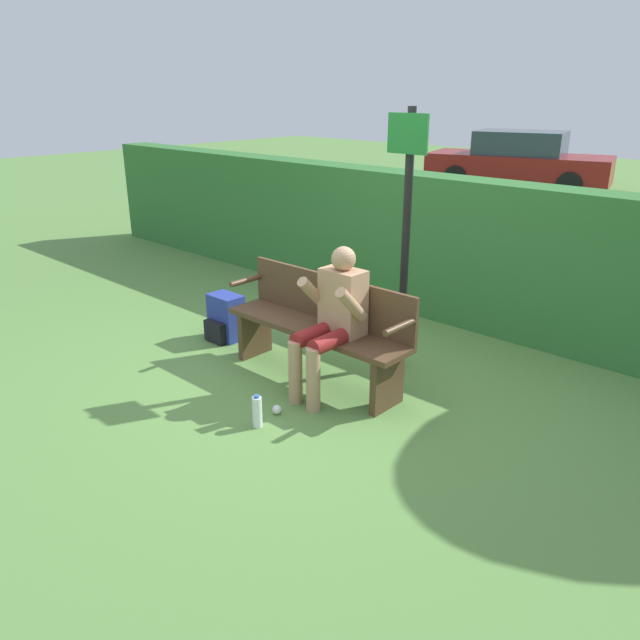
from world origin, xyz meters
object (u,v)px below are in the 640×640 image
Objects in this scene: person_seated at (333,316)px; backpack at (225,318)px; park_bench at (320,325)px; water_bottle at (257,412)px; signpost at (406,223)px; parked_car at (518,162)px.

person_seated is 2.65× the size of backpack.
person_seated reaches higher than backpack.
park_bench is 3.89× the size of backpack.
backpack is (-1.28, 0.01, -0.27)m from park_bench.
signpost reaches higher than water_bottle.
backpack is at bearing -92.71° from parked_car.
water_bottle is at bearing -86.91° from parked_car.
signpost is at bearing 21.91° from backpack.
park_bench is 0.80× the size of signpost.
person_seated is at bearing -27.37° from park_bench.
park_bench reaches higher than backpack.
park_bench is 1.47× the size of person_seated.
backpack is at bearing -158.09° from signpost.
person_seated is 0.96m from water_bottle.
backpack is 1.76× the size of water_bottle.
parked_car is (-3.67, 11.08, 0.16)m from park_bench.
person_seated is 1.02m from signpost.
parked_car is (-2.40, 11.07, 0.42)m from backpack.
signpost is at bearing 83.49° from person_seated.
park_bench is at bearing -86.59° from parked_car.
parked_car reaches higher than park_bench.
backpack is at bearing 174.59° from person_seated.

